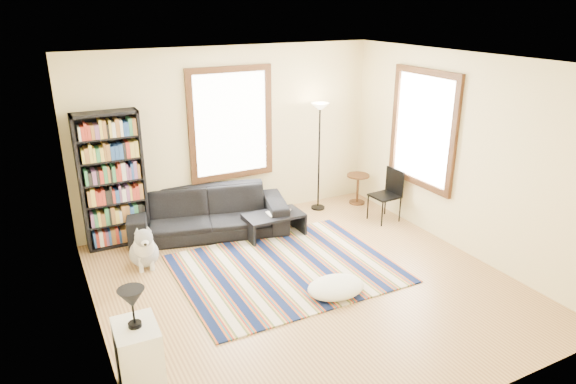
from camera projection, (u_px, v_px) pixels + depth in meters
name	position (u px, v px, depth m)	size (l,w,h in m)	color
floor	(306.00, 287.00, 6.63)	(5.00, 5.00, 0.10)	tan
ceiling	(309.00, 57.00, 5.62)	(5.00, 5.00, 0.10)	white
wall_back	(229.00, 135.00, 8.25)	(5.00, 0.10, 2.80)	beige
wall_front	(467.00, 277.00, 4.01)	(5.00, 0.10, 2.80)	beige
wall_left	(81.00, 221.00, 5.03)	(0.10, 5.00, 2.80)	beige
wall_right	(465.00, 154.00, 7.23)	(0.10, 5.00, 2.80)	beige
window_back	(231.00, 124.00, 8.11)	(1.20, 0.06, 1.60)	white
window_right	(423.00, 129.00, 7.79)	(0.06, 1.20, 1.60)	white
rug	(286.00, 268.00, 6.98)	(2.83, 2.26, 0.02)	#0C173D
sofa	(208.00, 212.00, 7.95)	(2.39, 0.94, 0.70)	black
bookshelf	(112.00, 181.00, 7.38)	(0.90, 0.30, 2.00)	black
coffee_table	(274.00, 225.00, 7.92)	(0.90, 0.50, 0.36)	black
book_a	(268.00, 215.00, 7.81)	(0.17, 0.22, 0.02)	beige
book_b	(281.00, 211.00, 7.96)	(0.14, 0.20, 0.01)	beige
floor_cushion	(336.00, 287.00, 6.36)	(0.75, 0.56, 0.19)	silver
floor_lamp	(319.00, 158.00, 8.71)	(0.30, 0.30, 1.86)	black
side_table	(358.00, 189.00, 9.17)	(0.40, 0.40, 0.54)	#452511
folding_chair	(385.00, 196.00, 8.40)	(0.42, 0.40, 0.86)	black
white_cabinet	(139.00, 359.00, 4.70)	(0.38, 0.50, 0.70)	white
table_lamp	(133.00, 308.00, 4.51)	(0.24, 0.24, 0.38)	black
dog	(143.00, 245.00, 6.98)	(0.44, 0.62, 0.62)	#B1B1B1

